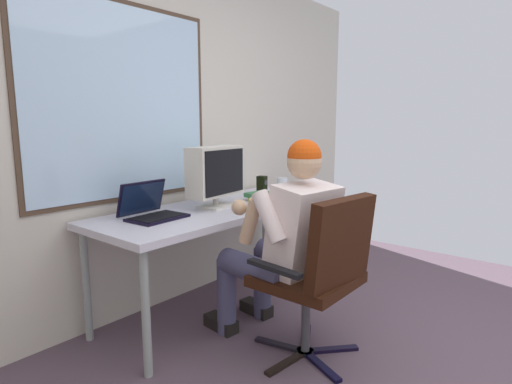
# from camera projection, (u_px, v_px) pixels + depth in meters

# --- Properties ---
(wall_rear) EXTENTS (4.72, 0.08, 2.54)m
(wall_rear) POSITION_uv_depth(u_px,v_px,m) (173.00, 128.00, 3.05)
(wall_rear) COLOR beige
(wall_rear) RESTS_ON ground
(desk) EXTENTS (1.87, 0.72, 0.74)m
(desk) POSITION_uv_depth(u_px,v_px,m) (222.00, 214.00, 2.94)
(desk) COLOR gray
(desk) RESTS_ON ground
(office_chair) EXTENTS (0.63, 0.61, 0.94)m
(office_chair) POSITION_uv_depth(u_px,v_px,m) (321.00, 267.00, 2.26)
(office_chair) COLOR black
(office_chair) RESTS_ON ground
(person_seated) EXTENTS (0.55, 0.83, 1.23)m
(person_seated) POSITION_uv_depth(u_px,v_px,m) (284.00, 240.00, 2.43)
(person_seated) COLOR #42405F
(person_seated) RESTS_ON ground
(crt_monitor) EXTENTS (0.47, 0.21, 0.42)m
(crt_monitor) POSITION_uv_depth(u_px,v_px,m) (216.00, 172.00, 2.85)
(crt_monitor) COLOR beige
(crt_monitor) RESTS_ON desk
(laptop) EXTENTS (0.36, 0.31, 0.22)m
(laptop) POSITION_uv_depth(u_px,v_px,m) (150.00, 208.00, 2.56)
(laptop) COLOR black
(laptop) RESTS_ON desk
(wine_glass) EXTENTS (0.08, 0.08, 0.16)m
(wine_glass) POSITION_uv_depth(u_px,v_px,m) (282.00, 184.00, 3.21)
(wine_glass) COLOR silver
(wine_glass) RESTS_ON desk
(desk_speaker) EXTENTS (0.07, 0.08, 0.14)m
(desk_speaker) POSITION_uv_depth(u_px,v_px,m) (262.00, 185.00, 3.46)
(desk_speaker) COLOR black
(desk_speaker) RESTS_ON desk
(book_stack) EXTENTS (0.21, 0.15, 0.06)m
(book_stack) POSITION_uv_depth(u_px,v_px,m) (259.00, 196.00, 3.17)
(book_stack) COLOR #A59428
(book_stack) RESTS_ON desk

